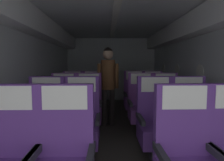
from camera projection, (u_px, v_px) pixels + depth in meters
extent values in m
cube|color=#3D3833|center=(115.00, 135.00, 3.39)|extent=(3.30, 6.87, 0.02)
cube|color=silver|center=(27.00, 74.00, 3.24)|extent=(0.08, 6.47, 2.18)
cube|color=silver|center=(202.00, 74.00, 3.33)|extent=(0.08, 6.47, 2.18)
cube|color=silver|center=(116.00, 11.00, 3.19)|extent=(3.18, 6.47, 0.06)
cube|color=#B6BBBB|center=(111.00, 69.00, 6.53)|extent=(3.18, 0.06, 2.18)
cube|color=white|center=(36.00, 23.00, 3.17)|extent=(0.29, 6.21, 0.36)
cube|color=white|center=(194.00, 24.00, 3.25)|extent=(0.29, 6.21, 0.36)
cube|color=white|center=(116.00, 13.00, 3.19)|extent=(0.12, 5.82, 0.02)
cylinder|color=white|center=(200.00, 72.00, 3.33)|extent=(0.01, 0.26, 0.26)
cylinder|color=white|center=(177.00, 70.00, 4.40)|extent=(0.01, 0.26, 0.26)
cylinder|color=white|center=(163.00, 69.00, 5.47)|extent=(0.01, 0.26, 0.26)
cube|color=#5B3384|center=(13.00, 120.00, 1.60)|extent=(0.47, 0.09, 0.63)
cube|color=#28282D|center=(31.00, 157.00, 1.42)|extent=(0.05, 0.43, 0.06)
cube|color=silver|center=(9.00, 98.00, 1.53)|extent=(0.37, 0.01, 0.20)
cube|color=#5B3384|center=(66.00, 120.00, 1.61)|extent=(0.47, 0.09, 0.63)
cube|color=#28282D|center=(91.00, 156.00, 1.43)|extent=(0.05, 0.43, 0.06)
cube|color=#28282D|center=(32.00, 157.00, 1.42)|extent=(0.05, 0.43, 0.06)
cube|color=silver|center=(65.00, 98.00, 1.54)|extent=(0.37, 0.01, 0.20)
cube|color=#28282D|center=(220.00, 154.00, 1.46)|extent=(0.05, 0.43, 0.06)
cube|color=#5B3384|center=(181.00, 120.00, 1.62)|extent=(0.47, 0.09, 0.63)
cube|color=#28282D|center=(220.00, 155.00, 1.44)|extent=(0.05, 0.43, 0.06)
cube|color=#28282D|center=(162.00, 156.00, 1.43)|extent=(0.05, 0.43, 0.06)
cube|color=silver|center=(185.00, 98.00, 1.55)|extent=(0.37, 0.01, 0.20)
cube|color=#38383D|center=(44.00, 153.00, 2.42)|extent=(0.17, 0.18, 0.24)
cube|color=#5B3384|center=(44.00, 135.00, 2.39)|extent=(0.47, 0.51, 0.24)
cube|color=#5B3384|center=(48.00, 99.00, 2.56)|extent=(0.47, 0.09, 0.63)
cube|color=#28282D|center=(61.00, 119.00, 2.38)|extent=(0.05, 0.43, 0.06)
cube|color=#28282D|center=(26.00, 120.00, 2.37)|extent=(0.05, 0.43, 0.06)
cube|color=silver|center=(46.00, 85.00, 2.50)|extent=(0.37, 0.01, 0.20)
cube|color=#38383D|center=(81.00, 152.00, 2.44)|extent=(0.17, 0.18, 0.24)
cube|color=#5B3384|center=(81.00, 134.00, 2.42)|extent=(0.47, 0.51, 0.24)
cube|color=#5B3384|center=(82.00, 99.00, 2.59)|extent=(0.47, 0.09, 0.63)
cube|color=#28282D|center=(98.00, 119.00, 2.41)|extent=(0.05, 0.43, 0.06)
cube|color=#28282D|center=(63.00, 119.00, 2.40)|extent=(0.05, 0.43, 0.06)
cube|color=silver|center=(82.00, 85.00, 2.53)|extent=(0.37, 0.01, 0.20)
cube|color=#38383D|center=(192.00, 151.00, 2.46)|extent=(0.17, 0.18, 0.24)
cube|color=#5B3384|center=(192.00, 134.00, 2.44)|extent=(0.47, 0.51, 0.24)
cube|color=#5B3384|center=(187.00, 98.00, 2.61)|extent=(0.47, 0.09, 0.63)
cube|color=#28282D|center=(210.00, 118.00, 2.43)|extent=(0.05, 0.43, 0.06)
cube|color=#28282D|center=(176.00, 119.00, 2.41)|extent=(0.05, 0.43, 0.06)
cube|color=silver|center=(189.00, 84.00, 2.54)|extent=(0.37, 0.01, 0.20)
cube|color=#38383D|center=(157.00, 152.00, 2.45)|extent=(0.17, 0.18, 0.24)
cube|color=#5B3384|center=(157.00, 134.00, 2.43)|extent=(0.47, 0.51, 0.24)
cube|color=#5B3384|center=(154.00, 99.00, 2.60)|extent=(0.47, 0.09, 0.63)
cube|color=#28282D|center=(175.00, 118.00, 2.42)|extent=(0.05, 0.43, 0.06)
cube|color=#28282D|center=(140.00, 119.00, 2.41)|extent=(0.05, 0.43, 0.06)
cube|color=silver|center=(155.00, 85.00, 2.53)|extent=(0.37, 0.01, 0.20)
cube|color=#38383D|center=(63.00, 127.00, 3.40)|extent=(0.17, 0.18, 0.24)
cube|color=#753D8E|center=(62.00, 114.00, 3.38)|extent=(0.47, 0.51, 0.24)
cube|color=#753D8E|center=(65.00, 89.00, 3.55)|extent=(0.47, 0.09, 0.63)
cube|color=#28282D|center=(75.00, 103.00, 3.37)|extent=(0.05, 0.43, 0.06)
cube|color=#28282D|center=(50.00, 103.00, 3.36)|extent=(0.05, 0.43, 0.06)
cube|color=silver|center=(64.00, 79.00, 3.48)|extent=(0.37, 0.01, 0.20)
cube|color=#38383D|center=(89.00, 127.00, 3.40)|extent=(0.17, 0.18, 0.24)
cube|color=#753D8E|center=(88.00, 114.00, 3.38)|extent=(0.47, 0.51, 0.24)
cube|color=#753D8E|center=(89.00, 89.00, 3.55)|extent=(0.47, 0.09, 0.63)
cube|color=#28282D|center=(101.00, 103.00, 3.37)|extent=(0.05, 0.43, 0.06)
cube|color=#28282D|center=(76.00, 103.00, 3.35)|extent=(0.05, 0.43, 0.06)
cube|color=silver|center=(89.00, 79.00, 3.48)|extent=(0.37, 0.01, 0.20)
cube|color=#38383D|center=(167.00, 126.00, 3.45)|extent=(0.17, 0.18, 0.24)
cube|color=#753D8E|center=(167.00, 114.00, 3.43)|extent=(0.47, 0.51, 0.24)
cube|color=#753D8E|center=(164.00, 89.00, 3.60)|extent=(0.47, 0.09, 0.63)
cube|color=#28282D|center=(180.00, 102.00, 3.42)|extent=(0.05, 0.43, 0.06)
cube|color=#28282D|center=(155.00, 103.00, 3.41)|extent=(0.05, 0.43, 0.06)
cube|color=silver|center=(165.00, 79.00, 3.54)|extent=(0.37, 0.01, 0.20)
cube|color=#38383D|center=(142.00, 126.00, 3.45)|extent=(0.17, 0.18, 0.24)
cube|color=#753D8E|center=(142.00, 114.00, 3.42)|extent=(0.47, 0.51, 0.24)
cube|color=#753D8E|center=(140.00, 89.00, 3.59)|extent=(0.47, 0.09, 0.63)
cube|color=#28282D|center=(154.00, 103.00, 3.41)|extent=(0.05, 0.43, 0.06)
cube|color=#28282D|center=(130.00, 103.00, 3.40)|extent=(0.05, 0.43, 0.06)
cube|color=silver|center=(141.00, 79.00, 3.53)|extent=(0.37, 0.01, 0.20)
cube|color=#38383D|center=(72.00, 113.00, 4.38)|extent=(0.17, 0.18, 0.24)
cube|color=#753D8E|center=(72.00, 103.00, 4.36)|extent=(0.47, 0.51, 0.24)
cube|color=#753D8E|center=(73.00, 84.00, 4.53)|extent=(0.47, 0.09, 0.63)
cube|color=#28282D|center=(81.00, 94.00, 4.35)|extent=(0.05, 0.43, 0.06)
cube|color=#28282D|center=(62.00, 94.00, 4.34)|extent=(0.05, 0.43, 0.06)
cube|color=silver|center=(73.00, 76.00, 4.46)|extent=(0.37, 0.01, 0.20)
cube|color=#38383D|center=(93.00, 113.00, 4.39)|extent=(0.17, 0.18, 0.24)
cube|color=#753D8E|center=(93.00, 103.00, 4.37)|extent=(0.47, 0.51, 0.24)
cube|color=#753D8E|center=(93.00, 84.00, 4.54)|extent=(0.47, 0.09, 0.63)
cube|color=#28282D|center=(102.00, 94.00, 4.35)|extent=(0.05, 0.43, 0.06)
cube|color=#28282D|center=(83.00, 94.00, 4.34)|extent=(0.05, 0.43, 0.06)
cube|color=silver|center=(93.00, 76.00, 4.47)|extent=(0.37, 0.01, 0.20)
cube|color=#38383D|center=(154.00, 112.00, 4.43)|extent=(0.17, 0.18, 0.24)
cube|color=#753D8E|center=(154.00, 103.00, 4.41)|extent=(0.47, 0.51, 0.24)
cube|color=#753D8E|center=(152.00, 84.00, 4.58)|extent=(0.47, 0.09, 0.63)
cube|color=#28282D|center=(163.00, 94.00, 4.39)|extent=(0.05, 0.43, 0.06)
cube|color=#28282D|center=(145.00, 94.00, 4.38)|extent=(0.05, 0.43, 0.06)
cube|color=silver|center=(153.00, 75.00, 4.51)|extent=(0.37, 0.01, 0.20)
cube|color=#38383D|center=(134.00, 113.00, 4.42)|extent=(0.17, 0.18, 0.24)
cube|color=#753D8E|center=(135.00, 103.00, 4.40)|extent=(0.47, 0.51, 0.24)
cube|color=#753D8E|center=(134.00, 84.00, 4.57)|extent=(0.47, 0.09, 0.63)
cube|color=#28282D|center=(144.00, 94.00, 4.39)|extent=(0.05, 0.43, 0.06)
cube|color=#28282D|center=(125.00, 94.00, 4.38)|extent=(0.05, 0.43, 0.06)
cube|color=silver|center=(134.00, 75.00, 4.50)|extent=(0.37, 0.01, 0.20)
cylinder|color=black|center=(104.00, 107.00, 3.85)|extent=(0.11, 0.11, 0.76)
cylinder|color=black|center=(112.00, 107.00, 3.85)|extent=(0.11, 0.11, 0.76)
cylinder|color=brown|center=(108.00, 75.00, 3.79)|extent=(0.28, 0.28, 0.59)
cylinder|color=brown|center=(99.00, 76.00, 3.79)|extent=(0.07, 0.07, 0.50)
cylinder|color=brown|center=(117.00, 76.00, 3.80)|extent=(0.07, 0.07, 0.50)
sphere|color=tan|center=(108.00, 54.00, 3.75)|extent=(0.21, 0.21, 0.21)
sphere|color=black|center=(108.00, 52.00, 3.75)|extent=(0.18, 0.18, 0.18)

